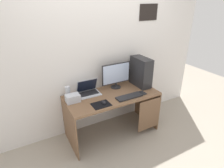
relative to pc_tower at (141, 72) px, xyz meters
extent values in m
plane|color=#9E9384|center=(-0.59, -0.07, -0.96)|extent=(8.00, 8.00, 0.00)
cube|color=silver|center=(-0.59, 0.30, 0.34)|extent=(4.00, 0.04, 2.60)
cube|color=black|center=(0.29, 0.27, 0.91)|extent=(0.36, 0.01, 0.26)
cube|color=brown|center=(-0.59, -0.07, -0.26)|extent=(1.44, 0.67, 0.03)
cube|color=brown|center=(-1.30, -0.07, -0.62)|extent=(0.02, 0.67, 0.69)
cube|color=brown|center=(0.12, -0.07, -0.62)|extent=(0.02, 0.67, 0.69)
cube|color=brown|center=(-0.09, -0.40, -0.59)|extent=(0.40, 0.01, 0.55)
cube|color=#232326|center=(0.00, 0.00, 0.00)|extent=(0.19, 0.40, 0.49)
cylinder|color=#232326|center=(-0.41, 0.12, -0.24)|extent=(0.17, 0.17, 0.01)
cylinder|color=#232326|center=(-0.41, 0.12, -0.20)|extent=(0.04, 0.04, 0.07)
cube|color=#232326|center=(-0.41, 0.12, 0.01)|extent=(0.50, 0.02, 0.34)
cube|color=#B2C6EA|center=(-0.41, 0.11, 0.01)|extent=(0.47, 0.00, 0.31)
cube|color=#B7BCC6|center=(-0.90, 0.10, -0.24)|extent=(0.34, 0.25, 0.01)
cube|color=black|center=(-0.90, 0.12, -0.23)|extent=(0.30, 0.17, 0.00)
cube|color=#B7BCC6|center=(-0.90, 0.18, -0.12)|extent=(0.34, 0.11, 0.23)
cube|color=black|center=(-0.90, 0.17, -0.12)|extent=(0.31, 0.09, 0.20)
cylinder|color=#B7BCC6|center=(-1.21, 0.16, -0.15)|extent=(0.07, 0.07, 0.18)
cube|color=#B7BCC6|center=(-1.19, 0.00, -0.19)|extent=(0.20, 0.14, 0.11)
cube|color=#232326|center=(-0.40, -0.28, -0.23)|extent=(0.42, 0.14, 0.02)
cube|color=black|center=(-0.87, -0.27, -0.24)|extent=(0.26, 0.20, 0.00)
ellipsoid|color=black|center=(-0.83, -0.26, -0.22)|extent=(0.06, 0.10, 0.03)
cube|color=#232326|center=(-0.14, -0.27, -0.24)|extent=(0.07, 0.13, 0.01)
camera|label=1|loc=(-1.84, -2.35, 1.13)|focal=30.25mm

